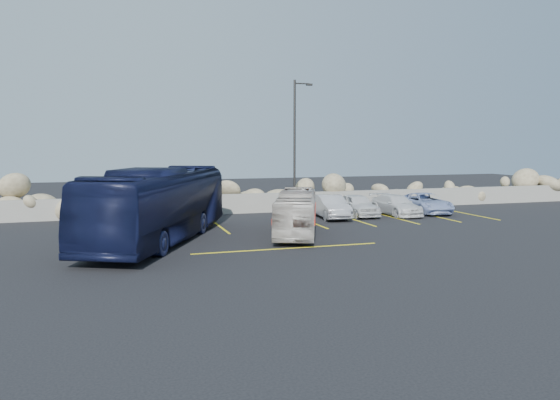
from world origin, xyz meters
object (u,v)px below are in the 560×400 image
object	(u,v)px
tour_coach	(159,205)
car_a	(357,205)
car_b	(331,207)
car_d	(425,203)
lamppost	(295,144)
car_c	(396,205)
vintage_bus	(297,212)

from	to	relation	value
tour_coach	car_a	bearing A→B (deg)	48.99
tour_coach	car_a	distance (m)	13.17
car_b	car_d	xyz separation A→B (m)	(6.59, 0.46, -0.05)
lamppost	car_b	bearing A→B (deg)	-36.14
lamppost	car_c	bearing A→B (deg)	-11.34
vintage_bus	car_c	world-z (taller)	vintage_bus
lamppost	car_c	size ratio (longest dim) A/B	1.92
car_a	car_b	distance (m)	1.93
vintage_bus	car_c	size ratio (longest dim) A/B	1.79
car_c	car_b	bearing A→B (deg)	178.62
lamppost	vintage_bus	size ratio (longest dim) A/B	1.07
vintage_bus	lamppost	bearing A→B (deg)	92.98
tour_coach	car_b	size ratio (longest dim) A/B	2.90
lamppost	car_d	xyz separation A→B (m)	(8.32, -0.81, -3.67)
lamppost	tour_coach	distance (m)	10.72
car_c	car_d	bearing A→B (deg)	7.93
tour_coach	car_a	world-z (taller)	tour_coach
car_c	car_a	bearing A→B (deg)	169.41
car_a	car_d	distance (m)	4.70
car_d	vintage_bus	bearing A→B (deg)	-149.79
lamppost	car_a	xyz separation A→B (m)	(3.62, -0.85, -3.63)
car_a	car_d	world-z (taller)	car_a
car_a	lamppost	bearing A→B (deg)	166.81
tour_coach	car_c	xyz separation A→B (m)	(14.48, 4.85, -1.03)
car_c	tour_coach	bearing A→B (deg)	-163.62
lamppost	car_c	distance (m)	7.18
tour_coach	car_d	size ratio (longest dim) A/B	2.63
car_b	car_d	size ratio (longest dim) A/B	0.91
vintage_bus	tour_coach	distance (m)	6.49
car_b	car_d	world-z (taller)	car_b
car_b	car_c	world-z (taller)	car_b
lamppost	vintage_bus	distance (m)	7.02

